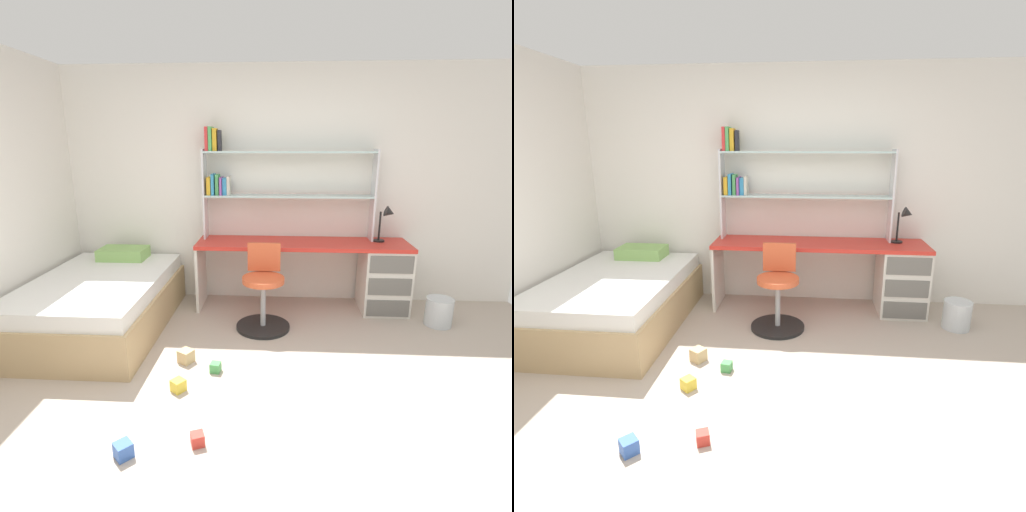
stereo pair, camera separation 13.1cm
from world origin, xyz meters
The scene contains 13 objects.
ground_plane centered at (0.00, 0.00, -0.01)m, with size 5.43×5.62×0.02m, color #B2A393.
room_shell centered at (-1.14, 1.15, 1.26)m, with size 5.43×5.62×2.52m.
desk centered at (0.96, 2.02, 0.42)m, with size 2.21×0.54×0.74m.
bookshelf_hutch centered at (-0.05, 2.17, 1.40)m, with size 1.80×0.22×1.16m.
desk_lamp centered at (1.22, 2.06, 0.99)m, with size 0.20×0.16×0.38m.
swivel_chair centered at (-0.03, 1.51, 0.32)m, with size 0.52×0.52×0.81m.
bed_platform centered at (-1.59, 1.40, 0.26)m, with size 1.20×1.80×0.63m.
waste_bin centered at (1.69, 1.65, 0.14)m, with size 0.26×0.26×0.28m, color silver.
toy_block_natural_0 centered at (-0.64, 0.81, 0.05)m, with size 0.11×0.11×0.11m, color tan.
toy_block_green_1 centered at (-0.37, 0.68, 0.04)m, with size 0.08×0.08×0.08m, color #479E51.
toy_block_yellow_2 centered at (-0.60, 0.41, 0.04)m, with size 0.09×0.09×0.09m, color gold.
toy_block_red_3 centered at (-0.35, -0.11, 0.04)m, with size 0.08×0.08×0.08m, color red.
toy_block_blue_4 centered at (-0.76, -0.23, 0.05)m, with size 0.09×0.09×0.09m, color #3860B7.
Camera 1 is at (0.12, -2.06, 1.73)m, focal length 27.89 mm.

